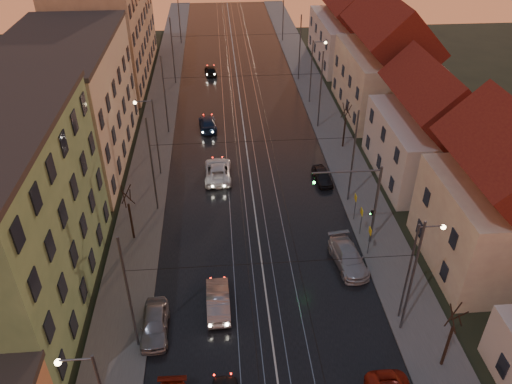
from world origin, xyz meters
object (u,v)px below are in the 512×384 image
object	(u,v)px
street_lamp_3	(314,66)
driving_car_2	(218,171)
street_lamp_1	(415,263)
driving_car_1	(218,300)
parked_right_2	(322,176)
parked_right_1	(348,257)
driving_car_3	(208,123)
parked_left_3	(155,324)
traffic_light_mast	(364,196)
street_lamp_2	(152,130)
driving_car_4	(211,70)

from	to	relation	value
street_lamp_3	driving_car_2	xyz separation A→B (m)	(-12.25, -17.00, -4.14)
street_lamp_3	street_lamp_1	bearing A→B (deg)	-90.00
street_lamp_1	street_lamp_3	bearing A→B (deg)	90.00
street_lamp_1	driving_car_1	size ratio (longest dim) A/B	1.79
street_lamp_3	parked_right_2	size ratio (longest dim) A/B	2.21
driving_car_2	parked_right_1	size ratio (longest dim) A/B	1.08
driving_car_1	driving_car_3	distance (m)	27.82
street_lamp_1	parked_right_2	distance (m)	18.09
street_lamp_3	parked_left_3	bearing A→B (deg)	-114.96
traffic_light_mast	parked_right_1	distance (m)	4.81
parked_right_2	street_lamp_2	bearing A→B (deg)	165.75
driving_car_3	street_lamp_1	bearing A→B (deg)	108.71
street_lamp_1	street_lamp_3	world-z (taller)	same
traffic_light_mast	parked_left_3	xyz separation A→B (m)	(-15.59, -7.89, -3.86)
traffic_light_mast	street_lamp_2	bearing A→B (deg)	144.93
street_lamp_2	driving_car_4	world-z (taller)	street_lamp_2
parked_left_3	parked_right_1	world-z (taller)	parked_left_3
parked_right_1	driving_car_3	bearing A→B (deg)	106.72
street_lamp_3	parked_right_1	distance (m)	30.86
street_lamp_2	street_lamp_3	xyz separation A→B (m)	(18.21, 16.00, 0.00)
driving_car_1	street_lamp_3	bearing A→B (deg)	-111.54
street_lamp_2	driving_car_3	xyz separation A→B (m)	(4.97, 9.68, -4.22)
street_lamp_2	traffic_light_mast	xyz separation A→B (m)	(17.10, -12.00, -0.29)
driving_car_2	parked_left_3	bearing A→B (deg)	77.15
traffic_light_mast	driving_car_1	world-z (taller)	traffic_light_mast
street_lamp_2	parked_left_3	bearing A→B (deg)	-85.68
driving_car_2	driving_car_4	distance (m)	28.09
street_lamp_2	parked_right_1	bearing A→B (deg)	-42.71
street_lamp_1	driving_car_4	size ratio (longest dim) A/B	2.19
street_lamp_1	driving_car_4	distance (m)	48.99
driving_car_4	driving_car_1	bearing A→B (deg)	82.67
traffic_light_mast	parked_right_1	size ratio (longest dim) A/B	1.44
driving_car_3	parked_left_3	distance (m)	29.78
driving_car_3	parked_left_3	size ratio (longest dim) A/B	1.05
street_lamp_3	driving_car_2	bearing A→B (deg)	-125.78
street_lamp_2	traffic_light_mast	bearing A→B (deg)	-35.07
driving_car_1	driving_car_2	distance (m)	17.13
driving_car_3	parked_right_1	distance (m)	26.42
parked_right_2	driving_car_4	bearing A→B (deg)	104.53
parked_right_1	street_lamp_1	bearing A→B (deg)	-72.56
driving_car_4	driving_car_3	bearing A→B (deg)	80.92
parked_right_1	parked_right_2	bearing A→B (deg)	81.33
driving_car_2	street_lamp_3	bearing A→B (deg)	-125.37
street_lamp_3	driving_car_2	distance (m)	21.36
street_lamp_2	parked_left_3	world-z (taller)	street_lamp_2
street_lamp_3	driving_car_4	bearing A→B (deg)	139.15
parked_left_3	driving_car_4	bearing A→B (deg)	84.20
driving_car_3	driving_car_1	bearing A→B (deg)	86.13
street_lamp_3	parked_left_3	world-z (taller)	street_lamp_3
driving_car_1	driving_car_4	bearing A→B (deg)	-91.01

